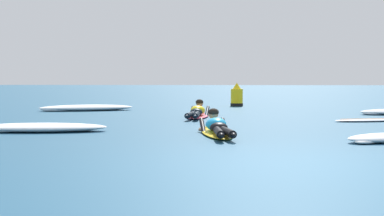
# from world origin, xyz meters

# --- Properties ---
(ground_plane) EXTENTS (120.00, 120.00, 0.00)m
(ground_plane) POSITION_xyz_m (0.00, 10.00, 0.00)
(ground_plane) COLOR navy
(surfer_near) EXTENTS (0.87, 2.60, 0.54)m
(surfer_near) POSITION_xyz_m (-1.06, 3.44, 0.14)
(surfer_near) COLOR yellow
(surfer_near) RESTS_ON ground
(surfer_far) EXTENTS (0.69, 2.51, 0.55)m
(surfer_far) POSITION_xyz_m (-1.68, 7.89, 0.14)
(surfer_far) COLOR #E54C66
(surfer_far) RESTS_ON ground
(drifting_surfboard) EXTENTS (2.05, 1.01, 0.16)m
(drifting_surfboard) POSITION_xyz_m (2.81, 6.95, 0.03)
(drifting_surfboard) COLOR silver
(drifting_surfboard) RESTS_ON ground
(whitewater_front) EXTENTS (2.84, 1.17, 0.18)m
(whitewater_front) POSITION_xyz_m (-4.72, 3.90, 0.08)
(whitewater_front) COLOR white
(whitewater_front) RESTS_ON ground
(whitewater_mid_right) EXTENTS (3.22, 1.86, 0.20)m
(whitewater_mid_right) POSITION_xyz_m (-5.54, 10.82, 0.09)
(whitewater_mid_right) COLOR white
(whitewater_mid_right) RESTS_ON ground
(channel_marker_buoy) EXTENTS (0.48, 0.48, 0.91)m
(channel_marker_buoy) POSITION_xyz_m (-0.47, 13.91, 0.35)
(channel_marker_buoy) COLOR yellow
(channel_marker_buoy) RESTS_ON ground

